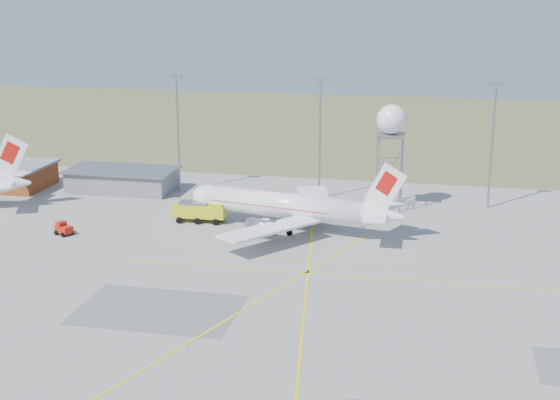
% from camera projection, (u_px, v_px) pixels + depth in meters
% --- Properties ---
extents(ground, '(400.00, 400.00, 0.00)m').
position_uv_depth(ground, '(312.00, 394.00, 69.05)').
color(ground, '#A4A49F').
rests_on(ground, ground).
extents(grass_strip, '(400.00, 120.00, 0.03)m').
position_uv_depth(grass_strip, '(403.00, 127.00, 201.20)').
color(grass_strip, '#4C5A31').
rests_on(grass_strip, ground).
extents(building_grey, '(19.00, 10.00, 3.90)m').
position_uv_depth(building_grey, '(122.00, 180.00, 137.90)').
color(building_grey, gray).
rests_on(building_grey, ground).
extents(mast_a, '(2.20, 0.50, 20.50)m').
position_uv_depth(mast_a, '(178.00, 123.00, 135.14)').
color(mast_a, gray).
rests_on(mast_a, ground).
extents(mast_b, '(2.20, 0.50, 20.50)m').
position_uv_depth(mast_b, '(320.00, 129.00, 130.16)').
color(mast_b, gray).
rests_on(mast_b, ground).
extents(mast_c, '(2.20, 0.50, 20.50)m').
position_uv_depth(mast_c, '(493.00, 135.00, 124.59)').
color(mast_c, gray).
rests_on(mast_c, ground).
extents(airliner_main, '(33.68, 32.23, 11.51)m').
position_uv_depth(airliner_main, '(288.00, 207.00, 115.26)').
color(airliner_main, white).
rests_on(airliner_main, ground).
extents(radar_tower, '(4.71, 4.71, 17.05)m').
position_uv_depth(radar_tower, '(390.00, 151.00, 124.55)').
color(radar_tower, gray).
rests_on(radar_tower, ground).
extents(fire_truck, '(8.13, 3.49, 3.21)m').
position_uv_depth(fire_truck, '(201.00, 212.00, 119.54)').
color(fire_truck, yellow).
rests_on(fire_truck, ground).
extents(baggage_tug, '(2.87, 2.71, 1.89)m').
position_uv_depth(baggage_tug, '(64.00, 230.00, 113.51)').
color(baggage_tug, '#AD1D0C').
rests_on(baggage_tug, ground).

